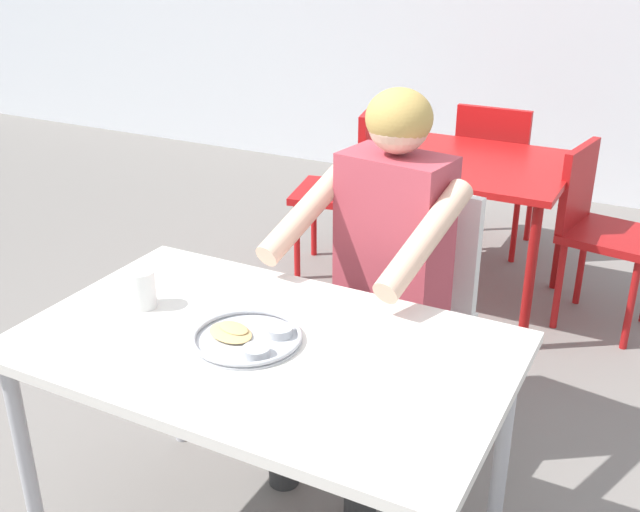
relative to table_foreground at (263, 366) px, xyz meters
name	(u,v)px	position (x,y,z in m)	size (l,w,h in m)	color
table_foreground	(263,366)	(0.00, 0.00, 0.00)	(1.25, 0.77, 0.72)	silver
thali_tray	(248,337)	(-0.03, -0.01, 0.08)	(0.28, 0.28, 0.03)	#B7BABF
drinking_cup	(141,288)	(-0.40, 0.01, 0.13)	(0.08, 0.08, 0.11)	white
chair_foreground	(409,297)	(0.10, 0.80, -0.14)	(0.47, 0.47, 0.88)	silver
diner_foreground	(379,256)	(0.07, 0.58, 0.10)	(0.55, 0.59, 1.26)	#303030
table_background_red	(466,177)	(-0.04, 1.87, -0.02)	(0.94, 0.81, 0.71)	#B71414
chair_red_left	(349,180)	(-0.66, 1.90, -0.14)	(0.47, 0.48, 0.88)	red
chair_red_right	(598,223)	(0.56, 1.92, -0.16)	(0.45, 0.44, 0.82)	#A61415
chair_red_far	(495,168)	(-0.07, 2.52, -0.16)	(0.41, 0.44, 0.84)	red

